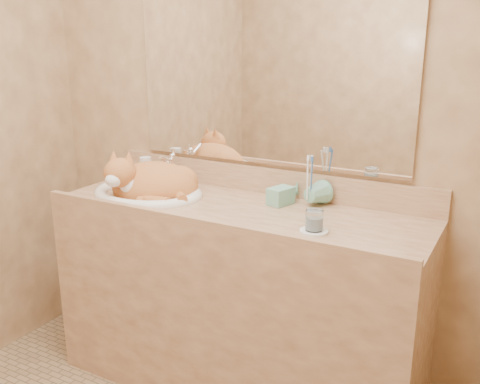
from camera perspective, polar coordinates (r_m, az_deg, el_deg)
The scene contains 12 objects.
wall_back at distance 2.39m, azimuth 2.96°, elevation 9.22°, with size 2.40×0.02×2.50m, color olive.
vanity_counter at distance 2.40m, azimuth -0.27°, elevation -11.42°, with size 1.60×0.55×0.85m, color #8D5F3F, non-canonical shape.
mirror at distance 2.37m, azimuth 2.88°, elevation 12.56°, with size 1.30×0.02×0.80m, color white.
sink_basin at distance 2.45m, azimuth -9.87°, elevation 1.53°, with size 0.51×0.42×0.16m, color white, non-canonical shape.
faucet at distance 2.60m, azimuth -7.18°, elevation 2.56°, with size 0.04×0.12×0.17m, color white, non-canonical shape.
cat at distance 2.44m, azimuth -9.59°, elevation 1.15°, with size 0.40×0.33×0.22m, color #B15D28, non-canonical shape.
soap_dispenser at distance 2.24m, azimuth 3.44°, elevation 0.43°, with size 0.07×0.08×0.17m, color #71B69A.
toothbrush_cup at distance 2.25m, azimuth 7.36°, elevation -0.48°, with size 0.11×0.11×0.10m, color #71B69A.
toothbrushes at distance 2.23m, azimuth 7.44°, elevation 1.61°, with size 0.04×0.04×0.23m, color silver, non-canonical shape.
saucer at distance 1.98m, azimuth 7.88°, elevation -4.19°, with size 0.11×0.11×0.01m, color white.
water_glass at distance 1.96m, azimuth 7.93°, elevation -3.00°, with size 0.07×0.07×0.08m, color white.
lotion_bottle at distance 2.64m, azimuth -10.00°, elevation 2.28°, with size 0.06×0.06×0.13m, color silver.
Camera 1 is at (1.04, -1.14, 1.54)m, focal length 40.00 mm.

